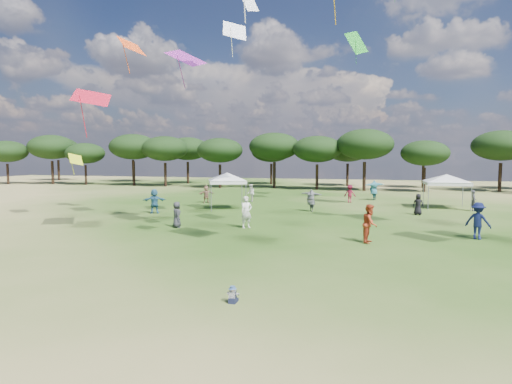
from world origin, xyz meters
TOP-DOWN VIEW (x-y plane):
  - ground at (0.00, 0.00)m, footprint 140.00×140.00m
  - tree_line at (2.39, 47.41)m, footprint 108.78×17.63m
  - tent_left at (-7.14, 22.65)m, footprint 5.32×5.32m
  - tent_right at (9.97, 27.83)m, footprint 6.68×6.68m
  - toddler at (0.13, 1.73)m, footprint 0.33×0.37m
  - festival_crowd at (1.67, 22.80)m, footprint 29.58×22.90m

SIDE VIEW (x-z plane):
  - ground at x=0.00m, z-range 0.00..0.00m
  - toddler at x=0.13m, z-range -0.03..0.47m
  - festival_crowd at x=1.67m, z-range -0.07..1.86m
  - tent_right at x=9.97m, z-range 1.12..4.19m
  - tent_left at x=-7.14m, z-range 1.19..4.42m
  - tree_line at x=2.39m, z-range 1.54..9.31m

